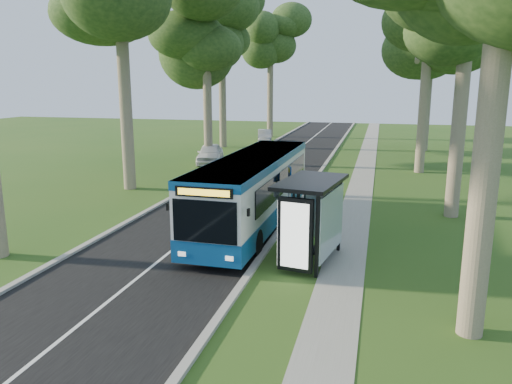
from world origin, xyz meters
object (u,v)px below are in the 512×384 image
at_px(litter_bin, 309,200).
at_px(car_white, 210,154).
at_px(bus, 253,191).
at_px(bus_shelter, 313,207).
at_px(bus_stop_sign, 289,190).
at_px(car_silver, 265,136).

distance_m(litter_bin, car_white, 15.60).
bearing_deg(bus, bus_shelter, -51.14).
distance_m(bus_stop_sign, car_white, 18.35).
bearing_deg(car_silver, litter_bin, -86.10).
xyz_separation_m(bus_stop_sign, car_silver, (-8.20, 30.51, -1.07)).
relative_size(litter_bin, car_white, 0.20).
relative_size(bus, bus_shelter, 3.21).
bearing_deg(car_silver, car_white, -107.54).
distance_m(bus, litter_bin, 4.36).
bearing_deg(bus_stop_sign, bus, 162.68).
height_order(car_white, car_silver, car_white).
xyz_separation_m(bus_shelter, car_silver, (-9.79, 34.82, -1.45)).
relative_size(bus_stop_sign, litter_bin, 3.00).
height_order(bus, litter_bin, bus).
height_order(litter_bin, car_silver, car_silver).
bearing_deg(litter_bin, car_silver, 107.60).
bearing_deg(bus_shelter, car_white, 127.64).
bearing_deg(bus_shelter, litter_bin, 108.50).
distance_m(bus, car_white, 17.81).
relative_size(bus_stop_sign, car_white, 0.61).
xyz_separation_m(bus_shelter, litter_bin, (-1.24, 7.84, -1.63)).
distance_m(bus_stop_sign, bus_shelter, 4.62).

